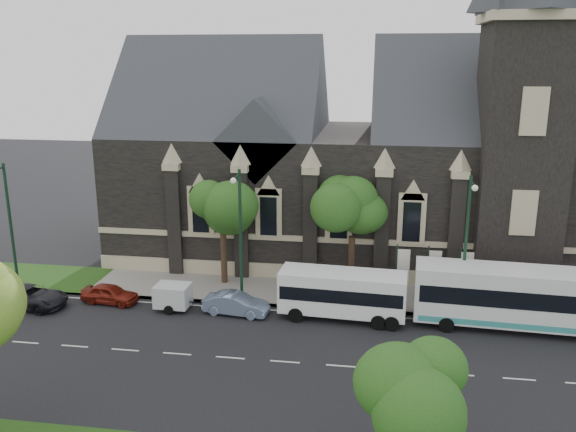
% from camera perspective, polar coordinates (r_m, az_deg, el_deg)
% --- Properties ---
extents(ground, '(160.00, 160.00, 0.00)m').
position_cam_1_polar(ground, '(32.58, -0.30, -13.86)').
color(ground, black).
rests_on(ground, ground).
extents(sidewalk, '(80.00, 5.00, 0.15)m').
position_cam_1_polar(sidewalk, '(41.05, 1.74, -7.41)').
color(sidewalk, gray).
rests_on(sidewalk, ground).
extents(museum, '(40.00, 17.70, 29.90)m').
position_cam_1_polar(museum, '(47.58, 9.32, 5.68)').
color(museum, black).
rests_on(museum, ground).
extents(tree_park_east, '(3.40, 3.40, 6.28)m').
position_cam_1_polar(tree_park_east, '(21.97, 12.48, -15.77)').
color(tree_park_east, black).
rests_on(tree_park_east, ground).
extents(tree_walk_right, '(4.08, 4.08, 7.80)m').
position_cam_1_polar(tree_walk_right, '(40.16, 6.57, 0.63)').
color(tree_walk_right, black).
rests_on(tree_walk_right, ground).
extents(tree_walk_left, '(3.91, 3.91, 7.64)m').
position_cam_1_polar(tree_walk_left, '(41.43, -5.99, 0.97)').
color(tree_walk_left, black).
rests_on(tree_walk_left, ground).
extents(street_lamp_near, '(0.36, 1.88, 9.00)m').
position_cam_1_polar(street_lamp_near, '(37.28, 16.81, -2.20)').
color(street_lamp_near, '#163120').
rests_on(street_lamp_near, ground).
extents(street_lamp_mid, '(0.36, 1.88, 9.00)m').
position_cam_1_polar(street_lamp_mid, '(37.79, -4.67, -1.35)').
color(street_lamp_mid, '#163120').
rests_on(street_lamp_mid, ground).
extents(street_lamp_far, '(0.36, 1.88, 9.00)m').
position_cam_1_polar(street_lamp_far, '(44.18, -25.33, -0.36)').
color(street_lamp_far, '#163120').
rests_on(street_lamp_far, ground).
extents(banner_flag_left, '(0.90, 0.10, 4.00)m').
position_cam_1_polar(banner_flag_left, '(39.56, 10.79, -4.98)').
color(banner_flag_left, '#163120').
rests_on(banner_flag_left, ground).
extents(banner_flag_center, '(0.90, 0.10, 4.00)m').
position_cam_1_polar(banner_flag_center, '(39.71, 13.69, -5.07)').
color(banner_flag_center, '#163120').
rests_on(banner_flag_center, ground).
extents(banner_flag_right, '(0.90, 0.10, 4.00)m').
position_cam_1_polar(banner_flag_right, '(39.96, 16.55, -5.15)').
color(banner_flag_right, '#163120').
rests_on(banner_flag_right, ground).
extents(tour_coach, '(12.96, 3.59, 3.74)m').
position_cam_1_polar(tour_coach, '(37.93, 21.92, -7.30)').
color(tour_coach, silver).
rests_on(tour_coach, ground).
extents(shuttle_bus, '(7.90, 3.14, 2.99)m').
position_cam_1_polar(shuttle_bus, '(37.02, 5.29, -7.28)').
color(shuttle_bus, white).
rests_on(shuttle_bus, ground).
extents(box_trailer, '(3.16, 1.85, 1.68)m').
position_cam_1_polar(box_trailer, '(39.03, -11.02, -7.53)').
color(box_trailer, silver).
rests_on(box_trailer, ground).
extents(sedan, '(4.29, 1.90, 1.37)m').
position_cam_1_polar(sedan, '(37.92, -5.04, -8.42)').
color(sedan, '#7D92B5').
rests_on(sedan, ground).
extents(car_far_red, '(3.91, 1.89, 1.29)m').
position_cam_1_polar(car_far_red, '(41.14, -16.78, -7.17)').
color(car_far_red, maroon).
rests_on(car_far_red, ground).
extents(car_far_black, '(5.26, 2.90, 1.40)m').
position_cam_1_polar(car_far_black, '(42.33, -23.61, -7.11)').
color(car_far_black, black).
rests_on(car_far_black, ground).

